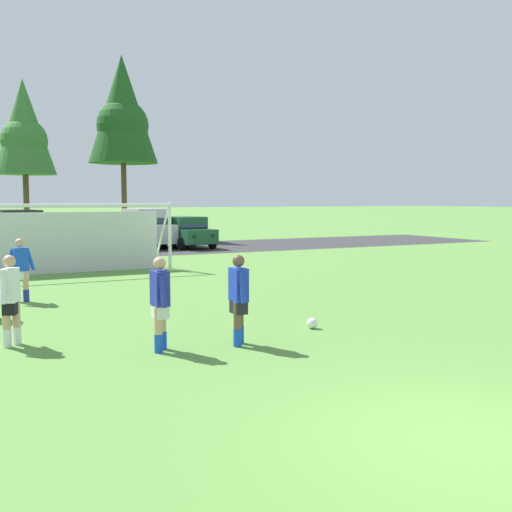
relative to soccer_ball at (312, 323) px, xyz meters
The scene contains 14 objects.
ground_plane 9.50m from the soccer_ball, 99.36° to the left, with size 400.00×400.00×0.00m, color #598C3D.
parking_lot_strip 20.93m from the soccer_ball, 94.23° to the left, with size 52.00×8.40×0.01m, color #333335.
soccer_ball is the anchor object (origin of this frame).
soccer_goal 12.16m from the soccer_ball, 103.80° to the left, with size 7.44×1.95×2.57m.
player_striker_near 7.90m from the soccer_ball, 128.71° to the left, with size 0.75×0.32×1.64m.
player_defender_far 3.41m from the soccer_ball, behind, with size 0.29×0.73×1.64m.
player_winger_left 5.76m from the soccer_ball, 167.14° to the left, with size 0.43×0.68×1.64m.
player_winger_right 2.13m from the soccer_ball, 164.12° to the right, with size 0.29×0.73×1.64m.
parked_car_slot_left 20.57m from the soccer_ball, 100.00° to the left, with size 2.39×4.73×2.16m.
parked_car_slot_center_left 20.48m from the soccer_ball, 92.13° to the left, with size 2.16×4.26×1.72m.
parked_car_slot_center 22.20m from the soccer_ball, 81.64° to the left, with size 2.25×4.66×2.16m.
parked_car_slot_center_right 21.36m from the soccer_ball, 76.03° to the left, with size 2.16×4.26×1.72m.
tree_mid_left 31.07m from the soccer_ball, 93.97° to the left, with size 3.83×3.83×10.21m.
tree_center_back 31.41m from the soccer_ball, 82.16° to the left, with size 4.61×4.61×12.30m.
Camera 1 is at (-4.94, -4.41, 2.60)m, focal length 41.57 mm.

